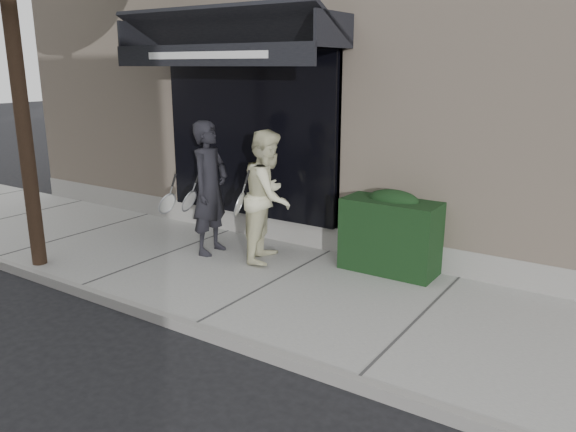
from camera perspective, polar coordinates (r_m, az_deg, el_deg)
The scene contains 7 objects.
ground at distance 7.50m, azimuth -1.43°, elevation -7.47°, with size 80.00×80.00×0.00m, color black.
sidewalk at distance 7.47m, azimuth -1.43°, elevation -7.04°, with size 20.00×3.00×0.12m, color gray.
curb at distance 6.37m, azimuth -9.60°, elevation -11.22°, with size 20.00×0.10×0.14m, color gray.
building_facade at distance 11.35m, azimuth 13.39°, elevation 13.97°, with size 14.30×8.04×5.64m.
hedge at distance 7.81m, azimuth 10.50°, elevation -1.66°, with size 1.30×0.70×1.14m.
pedestrian_front at distance 8.40m, azimuth -7.95°, elevation 2.81°, with size 0.86×0.97×1.99m.
pedestrian_back at distance 8.02m, azimuth -2.02°, elevation 2.04°, with size 0.98×1.10×1.89m.
Camera 1 is at (3.99, -5.67, 2.86)m, focal length 35.00 mm.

